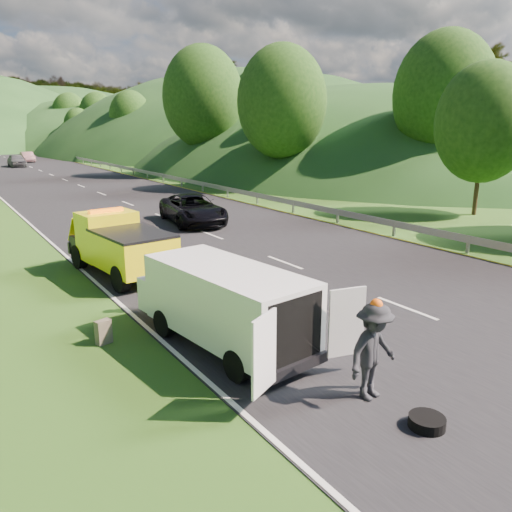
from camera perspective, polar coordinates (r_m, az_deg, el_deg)
ground at (r=14.73m, az=3.16°, el=-6.01°), size 320.00×320.00×0.00m
road_surface at (r=52.53m, az=-21.00°, el=8.12°), size 14.00×200.00×0.02m
guardrail at (r=66.40m, az=-17.24°, el=9.62°), size 0.06×140.00×1.52m
tree_line_right at (r=77.79m, az=-9.72°, el=10.73°), size 14.00×140.00×14.00m
tow_truck at (r=18.34m, az=-15.33°, el=1.27°), size 2.48×5.44×2.26m
white_van at (r=11.95m, az=-3.74°, el=-5.23°), size 3.10×5.91×2.02m
woman at (r=14.71m, az=-10.31°, el=-6.28°), size 0.72×0.79×1.77m
child at (r=13.15m, az=-2.82°, el=-8.65°), size 0.51×0.43×0.91m
worker at (r=10.48m, az=12.93°, el=-15.52°), size 1.35×0.89×1.96m
suitcase at (r=12.92m, az=-17.04°, el=-8.30°), size 0.42×0.30×0.61m
spare_tire at (r=9.86m, az=18.88°, el=-18.10°), size 0.65×0.65×0.20m
passing_suv at (r=27.50m, az=-7.18°, el=3.71°), size 3.38×5.88×1.54m
dist_car_a at (r=71.55m, az=-25.61°, el=9.17°), size 1.87×4.65×1.59m
dist_car_b at (r=79.79m, az=-24.61°, el=9.72°), size 1.51×4.34×1.43m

